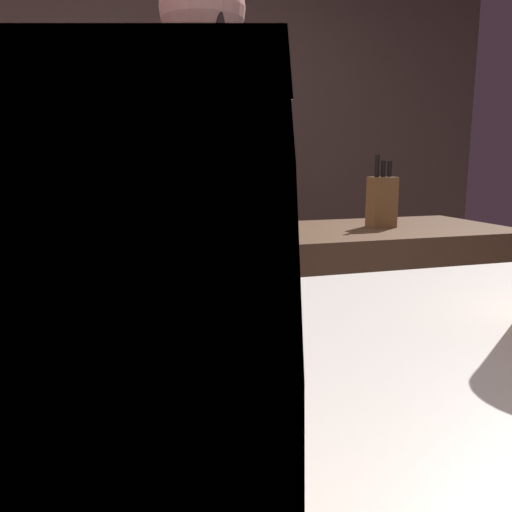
% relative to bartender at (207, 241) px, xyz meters
% --- Properties ---
extents(wall_back, '(5.20, 0.10, 2.70)m').
position_rel_bartender_xyz_m(wall_back, '(-0.09, 2.10, 0.38)').
color(wall_back, brown).
rests_on(wall_back, ground).
extents(prep_counter, '(2.10, 0.60, 0.92)m').
position_rel_bartender_xyz_m(prep_counter, '(0.26, 0.46, -0.51)').
color(prep_counter, brown).
rests_on(prep_counter, ground).
extents(back_shelf, '(0.98, 0.36, 1.10)m').
position_rel_bartender_xyz_m(back_shelf, '(-0.23, 1.82, -0.42)').
color(back_shelf, '#3F3539').
rests_on(back_shelf, ground).
extents(bartender, '(0.48, 0.55, 1.67)m').
position_rel_bartender_xyz_m(bartender, '(0.00, 0.00, 0.00)').
color(bartender, '#37273B').
rests_on(bartender, ground).
extents(knife_block, '(0.10, 0.08, 0.29)m').
position_rel_bartender_xyz_m(knife_block, '(0.81, 0.46, 0.05)').
color(knife_block, brown).
rests_on(knife_block, prep_counter).
extents(mixing_bowl, '(0.22, 0.22, 0.06)m').
position_rel_bartender_xyz_m(mixing_bowl, '(-0.48, 0.34, -0.02)').
color(mixing_bowl, '#466C88').
rests_on(mixing_bowl, prep_counter).
extents(chefs_knife, '(0.24, 0.07, 0.01)m').
position_rel_bartender_xyz_m(chefs_knife, '(0.28, 0.41, -0.05)').
color(chefs_knife, silver).
rests_on(chefs_knife, prep_counter).
extents(pint_glass_near, '(0.08, 0.08, 0.15)m').
position_rel_bartender_xyz_m(pint_glass_near, '(-0.29, -1.29, 0.17)').
color(pint_glass_near, orange).
rests_on(pint_glass_near, bar_counter).
extents(bottle_soy, '(0.06, 0.06, 0.19)m').
position_rel_bartender_xyz_m(bottle_soy, '(-0.33, 1.72, 0.20)').
color(bottle_soy, red).
rests_on(bottle_soy, back_shelf).
extents(bottle_vinegar, '(0.07, 0.07, 0.19)m').
position_rel_bartender_xyz_m(bottle_vinegar, '(-0.64, 1.75, 0.20)').
color(bottle_vinegar, black).
rests_on(bottle_vinegar, back_shelf).
extents(bottle_hot_sauce, '(0.07, 0.07, 0.24)m').
position_rel_bartender_xyz_m(bottle_hot_sauce, '(-0.43, 1.85, 0.22)').
color(bottle_hot_sauce, black).
rests_on(bottle_hot_sauce, back_shelf).
extents(bottle_olive_oil, '(0.08, 0.08, 0.20)m').
position_rel_bartender_xyz_m(bottle_olive_oil, '(-0.64, 1.88, 0.21)').
color(bottle_olive_oil, '#CED478').
rests_on(bottle_olive_oil, back_shelf).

